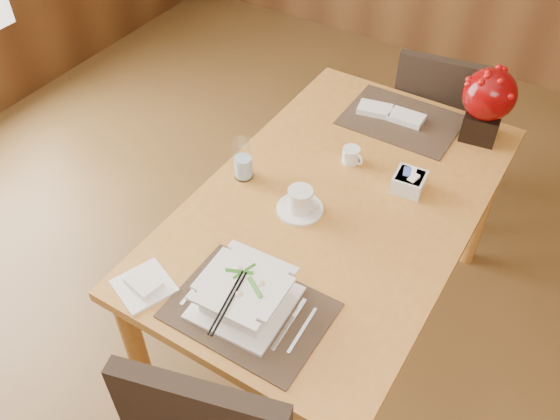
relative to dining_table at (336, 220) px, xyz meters
The scene contains 12 objects.
dining_table is the anchor object (origin of this frame).
placemat_near 0.56m from the dining_table, 90.00° to the right, with size 0.45×0.33×0.01m, color black.
placemat_far 0.56m from the dining_table, 90.00° to the left, with size 0.45×0.33×0.01m, color black.
soup_setting 0.56m from the dining_table, 92.49° to the right, with size 0.28×0.28×0.11m.
coffee_cup 0.20m from the dining_table, 128.34° to the right, with size 0.16×0.16×0.09m.
water_glass 0.40m from the dining_table, 169.15° to the right, with size 0.07×0.07×0.16m, color white.
creamer_jug 0.25m from the dining_table, 105.52° to the left, with size 0.08×0.08×0.06m, color silver, non-canonical shape.
sugar_caddy 0.29m from the dining_table, 45.23° to the left, with size 0.11×0.11×0.06m, color silver.
berry_decor 0.73m from the dining_table, 64.24° to the left, with size 0.20×0.20×0.29m.
napkins_far 0.56m from the dining_table, 94.06° to the left, with size 0.27×0.10×0.02m, color silver, non-canonical shape.
bread_plate 0.73m from the dining_table, 116.35° to the right, with size 0.16×0.16×0.01m, color silver.
far_chair 0.93m from the dining_table, 86.35° to the left, with size 0.49×0.49×0.92m.
Camera 1 is at (0.61, -0.77, 2.17)m, focal length 38.00 mm.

